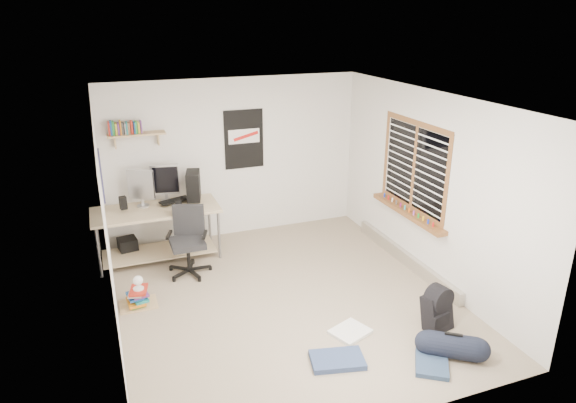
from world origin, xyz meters
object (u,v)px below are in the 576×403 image
object	(u,v)px
backpack	(437,312)
duffel_bag	(452,345)
office_chair	(187,241)
desk	(158,235)
book_stack	(137,294)

from	to	relation	value
backpack	duffel_bag	bearing A→B (deg)	-121.24
backpack	duffel_bag	distance (m)	0.54
office_chair	duffel_bag	size ratio (longest dim) A/B	1.84
desk	duffel_bag	world-z (taller)	desk
duffel_bag	backpack	bearing A→B (deg)	107.51
desk	duffel_bag	xyz separation A→B (m)	(2.55, -3.45, -0.22)
duffel_bag	book_stack	xyz separation A→B (m)	(-2.98, 2.21, 0.01)
book_stack	desk	bearing A→B (deg)	70.97
office_chair	duffel_bag	world-z (taller)	office_chair
desk	book_stack	bearing A→B (deg)	-128.22
office_chair	book_stack	xyz separation A→B (m)	(-0.75, -0.60, -0.34)
office_chair	duffel_bag	bearing A→B (deg)	-31.79
desk	book_stack	world-z (taller)	desk
duffel_bag	book_stack	distance (m)	3.71
desk	duffel_bag	size ratio (longest dim) A/B	3.45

